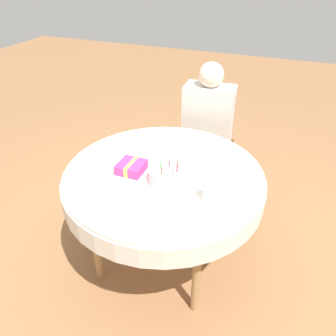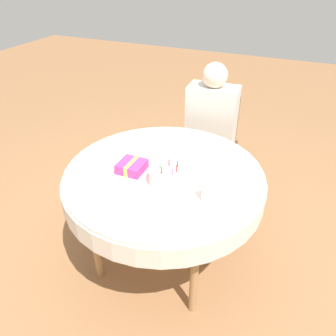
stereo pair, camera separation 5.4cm
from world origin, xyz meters
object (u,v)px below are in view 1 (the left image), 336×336
object	(u,v)px
chair	(208,140)
person	(208,119)
drinking_glass	(209,191)
birthday_cake	(171,175)
gift_box	(131,167)

from	to	relation	value
chair	person	xyz separation A→B (m)	(0.01, -0.09, 0.25)
chair	drinking_glass	bearing A→B (deg)	-78.46
birthday_cake	gift_box	xyz separation A→B (m)	(-0.27, 0.01, -0.01)
birthday_cake	drinking_glass	distance (m)	0.27
drinking_glass	gift_box	xyz separation A→B (m)	(-0.53, 0.10, -0.03)
person	gift_box	distance (m)	1.04
person	drinking_glass	world-z (taller)	person
birthday_cake	drinking_glass	size ratio (longest dim) A/B	2.23
gift_box	drinking_glass	bearing A→B (deg)	-10.22
drinking_glass	person	bearing A→B (deg)	105.79
chair	gift_box	xyz separation A→B (m)	(-0.21, -1.10, 0.32)
drinking_glass	gift_box	size ratio (longest dim) A/B	0.69
person	birthday_cake	xyz separation A→B (m)	(0.05, -1.02, 0.09)
birthday_cake	drinking_glass	xyz separation A→B (m)	(0.26, -0.08, 0.01)
person	gift_box	world-z (taller)	person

